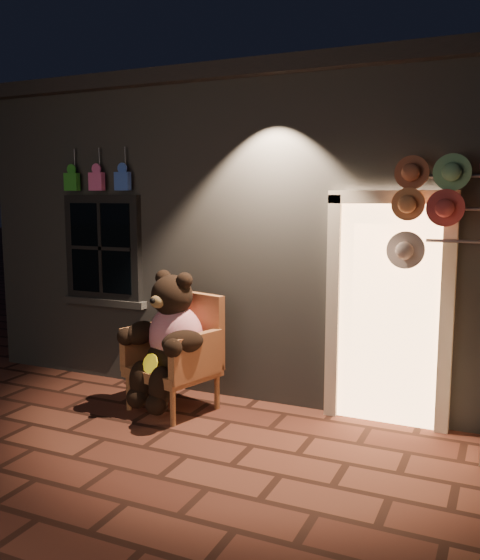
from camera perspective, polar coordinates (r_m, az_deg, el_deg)
The scene contains 5 objects.
ground at distance 5.14m, azimuth -5.22°, elevation -16.51°, with size 60.00×60.00×0.00m, color brown.
shop_building at distance 8.38m, azimuth 8.34°, elevation 5.23°, with size 7.30×5.95×3.51m.
wicker_armchair at distance 6.06m, azimuth -5.87°, elevation -6.88°, with size 0.95×0.90×1.16m.
teddy_bear at distance 5.92m, azimuth -6.83°, elevation -5.66°, with size 0.93×0.84×1.33m.
hat_rack at distance 5.34m, azimuth 21.25°, elevation 7.09°, with size 1.44×0.22×2.51m.
Camera 1 is at (2.34, -4.05, 2.13)m, focal length 38.00 mm.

